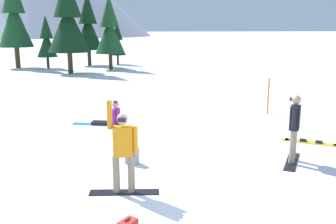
% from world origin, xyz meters
% --- Properties ---
extents(ground_plane, '(800.00, 800.00, 0.00)m').
position_xyz_m(ground_plane, '(0.00, 0.00, 0.00)').
color(ground_plane, white).
extents(snowboarder_foreground, '(1.52, 0.45, 2.03)m').
position_xyz_m(snowboarder_foreground, '(-1.53, 0.59, 0.97)').
color(snowboarder_foreground, black).
rests_on(snowboarder_foreground, ground_plane).
extents(snowboarder_midground, '(1.03, 1.43, 1.81)m').
position_xyz_m(snowboarder_midground, '(2.95, 1.88, 0.96)').
color(snowboarder_midground, black).
rests_on(snowboarder_midground, ground_plane).
extents(snowboarder_background, '(1.79, 0.91, 0.93)m').
position_xyz_m(snowboarder_background, '(-1.79, 6.57, 0.32)').
color(snowboarder_background, black).
rests_on(snowboarder_background, ground_plane).
extents(loose_snowboard_far_spare, '(1.69, 1.25, 0.09)m').
position_xyz_m(loose_snowboard_far_spare, '(4.33, 3.42, 0.02)').
color(loose_snowboard_far_spare, yellow).
rests_on(loose_snowboard_far_spare, ground_plane).
extents(backpack_grey, '(0.38, 0.37, 0.47)m').
position_xyz_m(backpack_grey, '(-1.25, 2.38, 0.21)').
color(backpack_grey, gray).
rests_on(backpack_grey, ground_plane).
extents(trail_marker_pole, '(0.06, 0.06, 1.50)m').
position_xyz_m(trail_marker_pole, '(4.64, 7.54, 0.75)').
color(trail_marker_pole, orange).
rests_on(trail_marker_pole, ground_plane).
extents(pine_tree_young, '(3.27, 3.27, 7.56)m').
position_xyz_m(pine_tree_young, '(-4.91, 23.60, 4.12)').
color(pine_tree_young, '#472D19').
rests_on(pine_tree_young, ground_plane).
extents(pine_tree_leaning, '(2.97, 2.97, 8.39)m').
position_xyz_m(pine_tree_leaning, '(-10.00, 28.67, 4.57)').
color(pine_tree_leaning, '#472D19').
rests_on(pine_tree_leaning, ground_plane).
extents(pine_tree_tall, '(2.61, 2.61, 6.82)m').
position_xyz_m(pine_tree_tall, '(-3.76, 29.95, 3.72)').
color(pine_tree_tall, '#472D19').
rests_on(pine_tree_tall, ground_plane).
extents(pine_tree_slender, '(1.72, 1.72, 4.63)m').
position_xyz_m(pine_tree_slender, '(-7.24, 27.70, 2.52)').
color(pine_tree_slender, '#472D19').
rests_on(pine_tree_slender, ground_plane).
extents(pine_tree_broad, '(2.49, 2.49, 6.26)m').
position_xyz_m(pine_tree_broad, '(-1.77, 25.99, 3.41)').
color(pine_tree_broad, '#472D19').
rests_on(pine_tree_broad, ground_plane).
extents(pine_tree_twin, '(1.59, 1.59, 4.18)m').
position_xyz_m(pine_tree_twin, '(-1.07, 30.64, 2.28)').
color(pine_tree_twin, '#472D19').
rests_on(pine_tree_twin, ground_plane).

